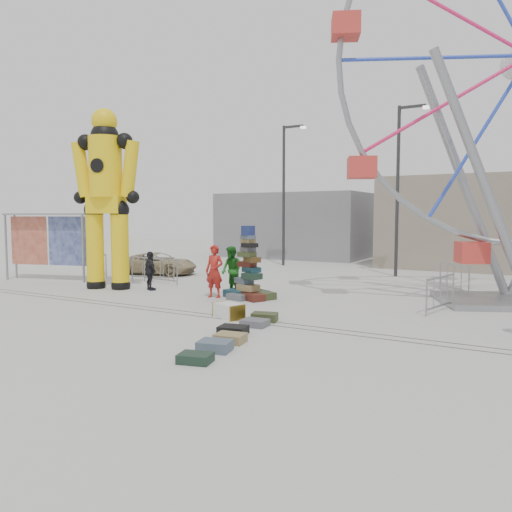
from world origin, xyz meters
The scene contains 26 objects.
ground centered at (0.00, 0.00, 0.00)m, with size 90.00×90.00×0.00m, color #9E9E99.
track_line_near centered at (0.00, 0.60, 0.00)m, with size 40.00×0.04×0.01m, color #47443F.
track_line_far centered at (0.00, 1.00, 0.00)m, with size 40.00×0.04×0.01m, color #47443F.
building_right centered at (7.00, 20.00, 2.50)m, with size 12.00×8.00×5.00m, color gray.
building_left centered at (-6.00, 22.00, 2.20)m, with size 10.00×8.00×4.40m, color gray.
lamp_post_right centered at (3.09, 13.00, 4.48)m, with size 1.41×0.25×8.00m.
lamp_post_left centered at (-3.91, 15.00, 4.48)m, with size 1.41×0.25×8.00m.
suitcase_tower centered at (0.10, 4.05, 0.71)m, with size 1.97×1.63×2.55m.
crash_test_dummy centered at (-5.91, 3.25, 3.82)m, with size 2.87×1.34×7.25m.
banner_scaffold centered at (-10.16, 3.80, 2.25)m, with size 4.18×1.74×3.00m.
steamer_trunk centered at (1.32, 0.83, 0.21)m, with size 0.89×0.51×0.42m, color silver.
row_case_0 centered at (2.42, 0.96, 0.12)m, with size 0.69×0.47×0.23m, color #374221.
row_case_1 centered at (2.49, 0.29, 0.09)m, with size 0.67×0.54×0.18m, color slate.
row_case_2 centered at (2.46, -0.73, 0.10)m, with size 0.69×0.52×0.21m, color black.
row_case_3 centered at (2.83, -1.45, 0.10)m, with size 0.68×0.52×0.21m, color #97804D.
row_case_4 centered at (2.93, -2.22, 0.12)m, with size 0.70×0.56×0.23m, color #4D5D6E.
row_case_5 centered at (3.07, -3.11, 0.09)m, with size 0.66×0.49×0.19m, color #1B3124.
barricade_dummy_a centered at (-9.64, 6.09, 0.55)m, with size 2.00×0.10×1.10m, color gray, non-canonical shape.
barricade_dummy_b centered at (-5.88, 5.85, 0.55)m, with size 2.00×0.10×1.10m, color gray, non-canonical shape.
barricade_dummy_c centered at (-5.10, 5.44, 0.55)m, with size 2.00×0.10×1.10m, color gray, non-canonical shape.
barricade_wheel_front centered at (6.38, 4.81, 0.55)m, with size 2.00×0.10×1.10m, color gray, non-canonical shape.
barricade_wheel_back centered at (6.19, 8.88, 0.55)m, with size 2.00×0.10×1.10m, color gray, non-canonical shape.
pedestrian_red centered at (-1.03, 3.57, 0.94)m, with size 0.68×0.45×1.87m, color #A01C16.
pedestrian_green centered at (-0.89, 4.48, 0.89)m, with size 0.86×0.67×1.78m, color #1A6519.
pedestrian_black centered at (-4.15, 3.74, 0.76)m, with size 0.89×0.37×1.52m, color black.
parked_suv centered at (-7.40, 7.96, 0.53)m, with size 1.77×3.84×1.07m, color #9D8C65.
Camera 1 is at (8.90, -10.92, 2.92)m, focal length 35.00 mm.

